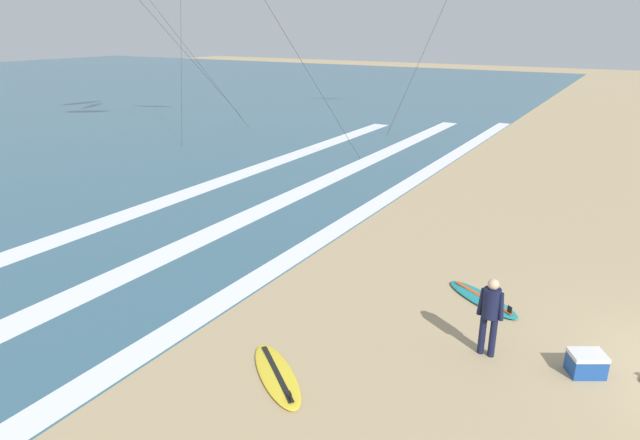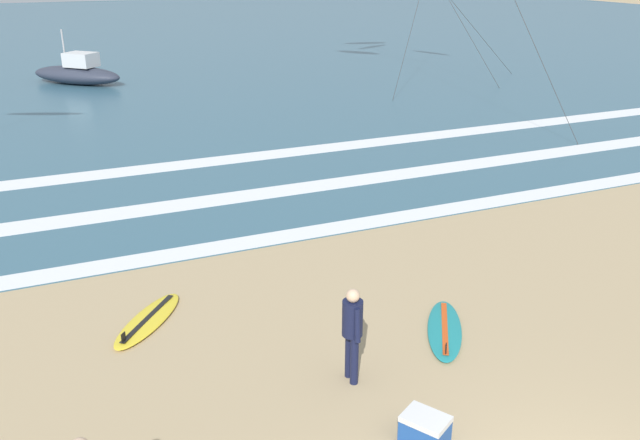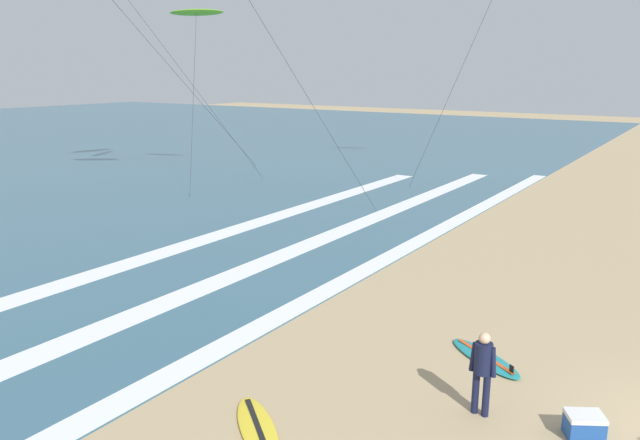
# 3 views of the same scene
# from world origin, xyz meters

# --- Properties ---
(wave_foam_shoreline) EXTENTS (50.18, 0.72, 0.01)m
(wave_foam_shoreline) POSITION_xyz_m (0.80, 9.65, 0.01)
(wave_foam_shoreline) COLOR white
(wave_foam_shoreline) RESTS_ON ocean_surface
(wave_foam_mid_break) EXTENTS (50.86, 0.92, 0.01)m
(wave_foam_mid_break) POSITION_xyz_m (-1.13, 12.75, 0.01)
(wave_foam_mid_break) COLOR white
(wave_foam_mid_break) RESTS_ON ocean_surface
(wave_foam_outer_break) EXTENTS (46.73, 0.98, 0.01)m
(wave_foam_outer_break) POSITION_xyz_m (-1.91, 16.33, 0.01)
(wave_foam_outer_break) COLOR white
(wave_foam_outer_break) RESTS_ON ocean_surface
(surfer_background_far) EXTENTS (0.32, 0.51, 1.60)m
(surfer_background_far) POSITION_xyz_m (-1.13, 3.87, 0.96)
(surfer_background_far) COLOR #141938
(surfer_background_far) RESTS_ON ground
(surfboard_near_water) EXTENTS (1.79, 2.01, 0.25)m
(surfboard_near_water) POSITION_xyz_m (-3.77, 6.92, 0.05)
(surfboard_near_water) COLOR yellow
(surfboard_near_water) RESTS_ON ground
(surfboard_left_pile) EXTENTS (1.62, 2.10, 0.25)m
(surfboard_left_pile) POSITION_xyz_m (1.02, 4.50, 0.05)
(surfboard_left_pile) COLOR teal
(surfboard_left_pile) RESTS_ON ground
(kite_lime_far_right) EXTENTS (5.38, 5.04, 9.38)m
(kite_lime_far_right) POSITION_xyz_m (14.42, 25.84, 9.12)
(kite_lime_far_right) COLOR #70C628
(kite_lime_far_right) RESTS_ON ground
(cooler_box) EXTENTS (0.70, 0.76, 0.44)m
(cooler_box) POSITION_xyz_m (-0.84, 2.15, 0.22)
(cooler_box) COLOR #1E4C9E
(cooler_box) RESTS_ON ground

